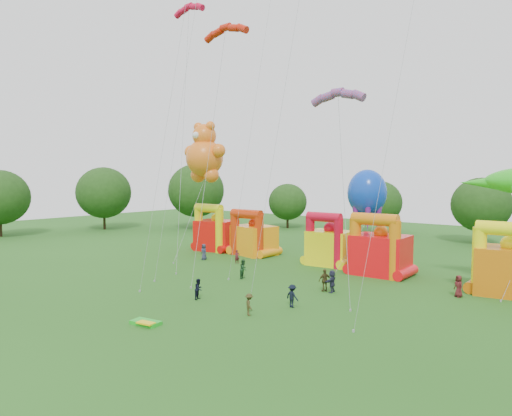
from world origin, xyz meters
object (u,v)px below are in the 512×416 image
Objects in this scene: spectator_4 at (325,280)px; bouncy_castle_0 at (215,232)px; bouncy_castle_2 at (329,245)px; teddy_bear_kite at (200,175)px; spectator_0 at (204,252)px; octopus_kite at (365,203)px.

bouncy_castle_0 is at bearing -81.82° from spectator_4.
teddy_bear_kite reaches higher than bouncy_castle_2.
bouncy_castle_0 reaches higher than spectator_0.
bouncy_castle_2 is (16.80, 0.53, -0.10)m from bouncy_castle_0.
spectator_4 is (20.38, -5.19, -8.95)m from teddy_bear_kite.
octopus_kite reaches higher than spectator_0.
teddy_bear_kite is (1.94, -4.57, 7.55)m from bouncy_castle_0.
bouncy_castle_2 reaches higher than spectator_0.
teddy_bear_kite reaches higher than spectator_4.
teddy_bear_kite is at bearing -161.07° from bouncy_castle_2.
octopus_kite is at bearing -136.41° from spectator_4.
octopus_kite is (17.58, 8.23, -3.06)m from teddy_bear_kite.
bouncy_castle_0 is at bearing 113.05° from teddy_bear_kite.
bouncy_castle_2 is 3.14× the size of spectator_0.
teddy_bear_kite reaches higher than spectator_0.
octopus_kite is 14.92m from spectator_4.
teddy_bear_kite is 8.59× the size of spectator_4.
spectator_0 is (-13.00, -6.34, -1.32)m from bouncy_castle_2.
octopus_kite is 5.55× the size of spectator_4.
bouncy_castle_0 is at bearing -178.21° from bouncy_castle_2.
bouncy_castle_2 reaches higher than spectator_4.
bouncy_castle_0 is 0.58× the size of octopus_kite.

